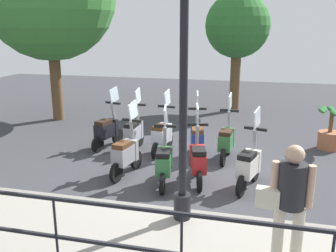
{
  "coord_description": "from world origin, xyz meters",
  "views": [
    {
      "loc": [
        -7.57,
        -1.41,
        3.05
      ],
      "look_at": [
        0.2,
        0.5,
        0.9
      ],
      "focal_mm": 40.0,
      "sensor_mm": 36.0,
      "label": 1
    }
  ],
  "objects_px": {
    "scooter_near_1": "(198,160)",
    "scooter_near_2": "(164,162)",
    "pedestrian_with_bag": "(289,198)",
    "scooter_far_1": "(197,138)",
    "scooter_far_3": "(134,132)",
    "scooter_near_0": "(249,165)",
    "tree_distant": "(237,27)",
    "scooter_far_2": "(162,135)",
    "lamp_post_near": "(183,93)",
    "potted_palm": "(330,132)",
    "scooter_near_3": "(126,153)",
    "scooter_far_0": "(226,140)",
    "scooter_far_4": "(107,130)"
  },
  "relations": [
    {
      "from": "scooter_far_3",
      "to": "scooter_far_0",
      "type": "bearing_deg",
      "value": -91.79
    },
    {
      "from": "scooter_near_1",
      "to": "scooter_near_2",
      "type": "xyz_separation_m",
      "value": [
        -0.27,
        0.62,
        0.0
      ]
    },
    {
      "from": "potted_palm",
      "to": "scooter_far_2",
      "type": "relative_size",
      "value": 0.69
    },
    {
      "from": "scooter_far_0",
      "to": "scooter_far_1",
      "type": "height_order",
      "value": "same"
    },
    {
      "from": "scooter_far_0",
      "to": "scooter_far_4",
      "type": "xyz_separation_m",
      "value": [
        0.19,
        3.04,
        0.0
      ]
    },
    {
      "from": "scooter_far_2",
      "to": "scooter_far_1",
      "type": "bearing_deg",
      "value": -86.69
    },
    {
      "from": "tree_distant",
      "to": "scooter_far_0",
      "type": "distance_m",
      "value": 5.97
    },
    {
      "from": "scooter_near_1",
      "to": "scooter_far_4",
      "type": "distance_m",
      "value": 3.08
    },
    {
      "from": "scooter_near_2",
      "to": "scooter_far_3",
      "type": "height_order",
      "value": "same"
    },
    {
      "from": "scooter_far_1",
      "to": "pedestrian_with_bag",
      "type": "bearing_deg",
      "value": -168.32
    },
    {
      "from": "lamp_post_near",
      "to": "potted_palm",
      "type": "xyz_separation_m",
      "value": [
        4.65,
        -2.86,
        -1.68
      ]
    },
    {
      "from": "scooter_far_0",
      "to": "scooter_far_1",
      "type": "bearing_deg",
      "value": 92.49
    },
    {
      "from": "scooter_near_0",
      "to": "scooter_far_2",
      "type": "xyz_separation_m",
      "value": [
        1.56,
        2.12,
        0.0
      ]
    },
    {
      "from": "scooter_far_3",
      "to": "scooter_far_4",
      "type": "bearing_deg",
      "value": 87.38
    },
    {
      "from": "tree_distant",
      "to": "scooter_near_2",
      "type": "xyz_separation_m",
      "value": [
        -7.12,
        0.84,
        -2.53
      ]
    },
    {
      "from": "scooter_near_1",
      "to": "scooter_near_2",
      "type": "relative_size",
      "value": 1.0
    },
    {
      "from": "scooter_near_2",
      "to": "scooter_far_4",
      "type": "bearing_deg",
      "value": 36.4
    },
    {
      "from": "scooter_near_1",
      "to": "scooter_far_2",
      "type": "relative_size",
      "value": 1.0
    },
    {
      "from": "pedestrian_with_bag",
      "to": "scooter_near_0",
      "type": "distance_m",
      "value": 2.73
    },
    {
      "from": "scooter_near_3",
      "to": "scooter_far_0",
      "type": "bearing_deg",
      "value": -43.61
    },
    {
      "from": "scooter_far_1",
      "to": "potted_palm",
      "type": "bearing_deg",
      "value": -77.18
    },
    {
      "from": "scooter_near_2",
      "to": "tree_distant",
      "type": "bearing_deg",
      "value": -16.48
    },
    {
      "from": "scooter_near_0",
      "to": "tree_distant",
      "type": "bearing_deg",
      "value": 22.65
    },
    {
      "from": "scooter_far_0",
      "to": "pedestrian_with_bag",
      "type": "bearing_deg",
      "value": -161.26
    },
    {
      "from": "scooter_far_0",
      "to": "scooter_near_2",
      "type": "bearing_deg",
      "value": 152.36
    },
    {
      "from": "lamp_post_near",
      "to": "scooter_far_4",
      "type": "xyz_separation_m",
      "value": [
        3.39,
        2.66,
        -1.64
      ]
    },
    {
      "from": "tree_distant",
      "to": "scooter_far_4",
      "type": "relative_size",
      "value": 2.73
    },
    {
      "from": "lamp_post_near",
      "to": "scooter_far_3",
      "type": "relative_size",
      "value": 2.88
    },
    {
      "from": "tree_distant",
      "to": "scooter_far_1",
      "type": "bearing_deg",
      "value": 174.95
    },
    {
      "from": "scooter_far_3",
      "to": "scooter_near_3",
      "type": "bearing_deg",
      "value": -165.39
    },
    {
      "from": "tree_distant",
      "to": "scooter_near_3",
      "type": "relative_size",
      "value": 2.73
    },
    {
      "from": "lamp_post_near",
      "to": "tree_distant",
      "type": "bearing_deg",
      "value": -1.14
    },
    {
      "from": "pedestrian_with_bag",
      "to": "scooter_far_3",
      "type": "height_order",
      "value": "pedestrian_with_bag"
    },
    {
      "from": "pedestrian_with_bag",
      "to": "scooter_far_4",
      "type": "height_order",
      "value": "pedestrian_with_bag"
    },
    {
      "from": "scooter_far_1",
      "to": "scooter_far_3",
      "type": "height_order",
      "value": "same"
    },
    {
      "from": "scooter_near_2",
      "to": "scooter_far_1",
      "type": "height_order",
      "value": "same"
    },
    {
      "from": "scooter_far_0",
      "to": "scooter_near_0",
      "type": "bearing_deg",
      "value": -155.22
    },
    {
      "from": "tree_distant",
      "to": "scooter_near_2",
      "type": "distance_m",
      "value": 7.6
    },
    {
      "from": "scooter_far_1",
      "to": "scooter_far_2",
      "type": "xyz_separation_m",
      "value": [
        0.06,
        0.87,
        0.0
      ]
    },
    {
      "from": "pedestrian_with_bag",
      "to": "scooter_far_1",
      "type": "height_order",
      "value": "pedestrian_with_bag"
    },
    {
      "from": "lamp_post_near",
      "to": "potted_palm",
      "type": "height_order",
      "value": "lamp_post_near"
    },
    {
      "from": "scooter_near_2",
      "to": "scooter_far_1",
      "type": "relative_size",
      "value": 1.0
    },
    {
      "from": "scooter_near_1",
      "to": "scooter_near_2",
      "type": "height_order",
      "value": "same"
    },
    {
      "from": "lamp_post_near",
      "to": "scooter_far_2",
      "type": "distance_m",
      "value": 3.84
    },
    {
      "from": "scooter_far_4",
      "to": "scooter_far_0",
      "type": "bearing_deg",
      "value": -78.64
    },
    {
      "from": "scooter_near_3",
      "to": "scooter_far_1",
      "type": "bearing_deg",
      "value": -30.93
    },
    {
      "from": "potted_palm",
      "to": "scooter_far_3",
      "type": "height_order",
      "value": "scooter_far_3"
    },
    {
      "from": "lamp_post_near",
      "to": "scooter_near_2",
      "type": "relative_size",
      "value": 2.88
    },
    {
      "from": "scooter_near_2",
      "to": "scooter_far_2",
      "type": "height_order",
      "value": "same"
    },
    {
      "from": "scooter_far_2",
      "to": "potted_palm",
      "type": "bearing_deg",
      "value": -63.75
    }
  ]
}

